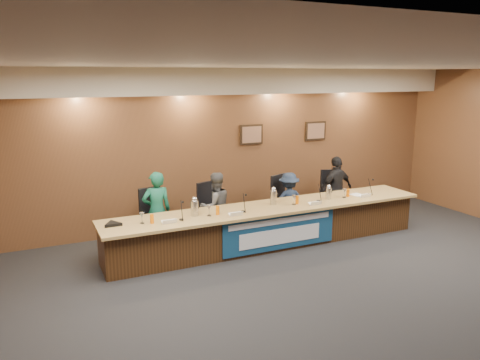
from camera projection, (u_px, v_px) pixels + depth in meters
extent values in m
plane|color=black|center=(350.00, 300.00, 6.53)|extent=(10.00, 10.00, 0.00)
cube|color=silver|center=(363.00, 64.00, 5.83)|extent=(10.00, 8.00, 0.04)
cube|color=brown|center=(233.00, 147.00, 9.72)|extent=(10.00, 0.04, 3.20)
cube|color=beige|center=(238.00, 81.00, 9.21)|extent=(10.00, 0.50, 0.50)
cube|color=#39210F|center=(269.00, 227.00, 8.58)|extent=(6.00, 0.80, 0.70)
cube|color=#A48249|center=(271.00, 208.00, 8.45)|extent=(6.10, 0.95, 0.05)
cube|color=navy|center=(280.00, 232.00, 8.21)|extent=(2.20, 0.02, 0.65)
cube|color=silver|center=(281.00, 221.00, 8.15)|extent=(2.00, 0.01, 0.10)
cube|color=silver|center=(281.00, 236.00, 8.21)|extent=(1.60, 0.01, 0.28)
cube|color=black|center=(251.00, 135.00, 9.81)|extent=(0.52, 0.04, 0.42)
cube|color=black|center=(315.00, 131.00, 10.46)|extent=(0.52, 0.04, 0.42)
imported|color=#135741|center=(157.00, 211.00, 8.31)|extent=(0.53, 0.35, 1.42)
imported|color=#4B4D50|center=(215.00, 207.00, 8.78)|extent=(0.68, 0.56, 1.31)
imported|color=#18253C|center=(289.00, 201.00, 9.45)|extent=(0.81, 0.55, 1.17)
imported|color=black|center=(336.00, 189.00, 9.90)|extent=(0.87, 0.45, 1.41)
cube|color=black|center=(156.00, 222.00, 8.45)|extent=(0.57, 0.57, 0.08)
cube|color=black|center=(214.00, 214.00, 8.91)|extent=(0.60, 0.60, 0.08)
cube|color=black|center=(286.00, 205.00, 9.56)|extent=(0.63, 0.63, 0.08)
cube|color=black|center=(333.00, 198.00, 10.04)|extent=(0.58, 0.58, 0.08)
cube|color=white|center=(170.00, 221.00, 7.44)|extent=(0.24, 0.08, 0.10)
cylinder|color=black|center=(181.00, 220.00, 7.64)|extent=(0.07, 0.07, 0.02)
cylinder|color=orange|center=(152.00, 219.00, 7.46)|extent=(0.06, 0.06, 0.15)
cylinder|color=silver|center=(142.00, 218.00, 7.45)|extent=(0.08, 0.08, 0.18)
cube|color=white|center=(237.00, 214.00, 7.85)|extent=(0.24, 0.08, 0.10)
cylinder|color=black|center=(243.00, 211.00, 8.09)|extent=(0.07, 0.07, 0.02)
cylinder|color=orange|center=(218.00, 210.00, 7.93)|extent=(0.06, 0.06, 0.15)
cylinder|color=silver|center=(209.00, 211.00, 7.86)|extent=(0.08, 0.08, 0.18)
cube|color=white|center=(316.00, 203.00, 8.51)|extent=(0.24, 0.08, 0.10)
cylinder|color=black|center=(318.00, 201.00, 8.78)|extent=(0.07, 0.07, 0.02)
cylinder|color=orange|center=(297.00, 200.00, 8.60)|extent=(0.06, 0.06, 0.15)
cylinder|color=silver|center=(294.00, 200.00, 8.53)|extent=(0.08, 0.08, 0.18)
cube|color=white|center=(366.00, 195.00, 9.05)|extent=(0.24, 0.08, 0.10)
cylinder|color=black|center=(369.00, 194.00, 9.26)|extent=(0.07, 0.07, 0.02)
cylinder|color=orange|center=(348.00, 193.00, 9.11)|extent=(0.06, 0.06, 0.15)
cylinder|color=silver|center=(345.00, 193.00, 9.03)|extent=(0.08, 0.08, 0.18)
cylinder|color=silver|center=(195.00, 208.00, 7.86)|extent=(0.13, 0.13, 0.26)
cylinder|color=silver|center=(273.00, 197.00, 8.56)|extent=(0.12, 0.12, 0.26)
cylinder|color=silver|center=(329.00, 193.00, 8.94)|extent=(0.11, 0.11, 0.22)
cylinder|color=black|center=(113.00, 224.00, 7.36)|extent=(0.32, 0.32, 0.05)
cube|color=white|center=(359.00, 195.00, 9.23)|extent=(0.26, 0.33, 0.01)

